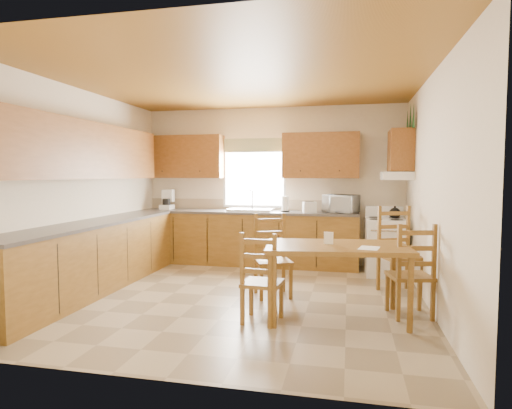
% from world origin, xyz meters
% --- Properties ---
extents(floor, '(4.50, 4.50, 0.00)m').
position_xyz_m(floor, '(0.00, 0.00, 0.00)').
color(floor, gray).
rests_on(floor, ground).
extents(ceiling, '(4.50, 4.50, 0.00)m').
position_xyz_m(ceiling, '(0.00, 0.00, 2.70)').
color(ceiling, '#8F5F1F').
rests_on(ceiling, floor).
extents(wall_left, '(4.50, 4.50, 0.00)m').
position_xyz_m(wall_left, '(-2.25, 0.00, 1.35)').
color(wall_left, beige).
rests_on(wall_left, floor).
extents(wall_right, '(4.50, 4.50, 0.00)m').
position_xyz_m(wall_right, '(2.25, 0.00, 1.35)').
color(wall_right, beige).
rests_on(wall_right, floor).
extents(wall_back, '(4.50, 4.50, 0.00)m').
position_xyz_m(wall_back, '(0.00, 2.25, 1.35)').
color(wall_back, beige).
rests_on(wall_back, floor).
extents(wall_front, '(4.50, 4.50, 0.00)m').
position_xyz_m(wall_front, '(0.00, -2.25, 1.35)').
color(wall_front, beige).
rests_on(wall_front, floor).
extents(lower_cab_back, '(3.75, 0.60, 0.88)m').
position_xyz_m(lower_cab_back, '(-0.38, 1.95, 0.44)').
color(lower_cab_back, brown).
rests_on(lower_cab_back, floor).
extents(lower_cab_left, '(0.60, 3.60, 0.88)m').
position_xyz_m(lower_cab_left, '(-1.95, -0.15, 0.44)').
color(lower_cab_left, brown).
rests_on(lower_cab_left, floor).
extents(counter_back, '(3.75, 0.63, 0.04)m').
position_xyz_m(counter_back, '(-0.38, 1.95, 0.90)').
color(counter_back, '#4B4643').
rests_on(counter_back, lower_cab_back).
extents(counter_left, '(0.63, 3.60, 0.04)m').
position_xyz_m(counter_left, '(-1.95, -0.15, 0.90)').
color(counter_left, '#4B4643').
rests_on(counter_left, lower_cab_left).
extents(backsplash, '(3.75, 0.01, 0.18)m').
position_xyz_m(backsplash, '(-0.38, 2.24, 1.01)').
color(backsplash, tan).
rests_on(backsplash, counter_back).
extents(upper_cab_back_left, '(1.41, 0.33, 0.75)m').
position_xyz_m(upper_cab_back_left, '(-1.55, 2.08, 1.85)').
color(upper_cab_back_left, brown).
rests_on(upper_cab_back_left, wall_back).
extents(upper_cab_back_right, '(1.25, 0.33, 0.75)m').
position_xyz_m(upper_cab_back_right, '(0.86, 2.08, 1.85)').
color(upper_cab_back_right, brown).
rests_on(upper_cab_back_right, wall_back).
extents(upper_cab_left, '(0.33, 3.60, 0.75)m').
position_xyz_m(upper_cab_left, '(-2.08, -0.15, 1.85)').
color(upper_cab_left, brown).
rests_on(upper_cab_left, wall_left).
extents(upper_cab_stove, '(0.33, 0.62, 0.62)m').
position_xyz_m(upper_cab_stove, '(2.08, 1.65, 1.90)').
color(upper_cab_stove, brown).
rests_on(upper_cab_stove, wall_right).
extents(range_hood, '(0.44, 0.62, 0.12)m').
position_xyz_m(range_hood, '(2.03, 1.65, 1.52)').
color(range_hood, silver).
rests_on(range_hood, wall_right).
extents(window_frame, '(1.13, 0.02, 1.18)m').
position_xyz_m(window_frame, '(-0.30, 2.22, 1.55)').
color(window_frame, silver).
rests_on(window_frame, wall_back).
extents(window_pane, '(1.05, 0.01, 1.10)m').
position_xyz_m(window_pane, '(-0.30, 2.21, 1.55)').
color(window_pane, white).
rests_on(window_pane, wall_back).
extents(window_valance, '(1.19, 0.01, 0.24)m').
position_xyz_m(window_valance, '(-0.30, 2.19, 2.05)').
color(window_valance, '#42592D').
rests_on(window_valance, wall_back).
extents(sink_basin, '(0.75, 0.45, 0.04)m').
position_xyz_m(sink_basin, '(-0.30, 1.95, 0.94)').
color(sink_basin, silver).
rests_on(sink_basin, counter_back).
extents(pine_decal_a, '(0.22, 0.22, 0.36)m').
position_xyz_m(pine_decal_a, '(2.21, 1.33, 2.38)').
color(pine_decal_a, '#164020').
rests_on(pine_decal_a, wall_right).
extents(pine_decal_b, '(0.22, 0.22, 0.36)m').
position_xyz_m(pine_decal_b, '(2.21, 1.65, 2.42)').
color(pine_decal_b, '#164020').
rests_on(pine_decal_b, wall_right).
extents(pine_decal_c, '(0.22, 0.22, 0.36)m').
position_xyz_m(pine_decal_c, '(2.21, 1.97, 2.38)').
color(pine_decal_c, '#164020').
rests_on(pine_decal_c, wall_right).
extents(stove, '(0.59, 0.61, 0.85)m').
position_xyz_m(stove, '(1.88, 1.61, 0.43)').
color(stove, silver).
rests_on(stove, floor).
extents(coffeemaker, '(0.24, 0.28, 0.38)m').
position_xyz_m(coffeemaker, '(-1.86, 2.00, 1.11)').
color(coffeemaker, silver).
rests_on(coffeemaker, counter_back).
extents(paper_towel, '(0.14, 0.14, 0.26)m').
position_xyz_m(paper_towel, '(0.29, 1.93, 1.05)').
color(paper_towel, white).
rests_on(paper_towel, counter_back).
extents(toaster, '(0.24, 0.20, 0.17)m').
position_xyz_m(toaster, '(0.70, 1.89, 1.01)').
color(toaster, silver).
rests_on(toaster, counter_back).
extents(microwave, '(0.58, 0.50, 0.29)m').
position_xyz_m(microwave, '(1.21, 1.95, 1.07)').
color(microwave, silver).
rests_on(microwave, counter_back).
extents(dining_table, '(1.58, 1.02, 0.79)m').
position_xyz_m(dining_table, '(1.21, -0.55, 0.40)').
color(dining_table, brown).
rests_on(dining_table, floor).
extents(chair_near_left, '(0.42, 0.40, 0.94)m').
position_xyz_m(chair_near_left, '(0.46, -0.81, 0.47)').
color(chair_near_left, brown).
rests_on(chair_near_left, floor).
extents(chair_near_right, '(0.51, 0.50, 1.02)m').
position_xyz_m(chair_near_right, '(1.99, -0.30, 0.51)').
color(chair_near_right, brown).
rests_on(chair_near_right, floor).
extents(chair_far_left, '(0.56, 0.55, 1.03)m').
position_xyz_m(chair_far_left, '(0.40, 0.13, 0.51)').
color(chair_far_left, brown).
rests_on(chair_far_left, floor).
extents(chair_far_right, '(0.60, 0.58, 1.11)m').
position_xyz_m(chair_far_right, '(1.99, 0.60, 0.56)').
color(chair_far_right, brown).
rests_on(chair_far_right, floor).
extents(table_paper, '(0.23, 0.28, 0.00)m').
position_xyz_m(table_paper, '(1.54, -0.69, 0.79)').
color(table_paper, white).
rests_on(table_paper, dining_table).
extents(table_card, '(0.10, 0.04, 0.13)m').
position_xyz_m(table_card, '(1.12, -0.51, 0.86)').
color(table_card, white).
rests_on(table_card, dining_table).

